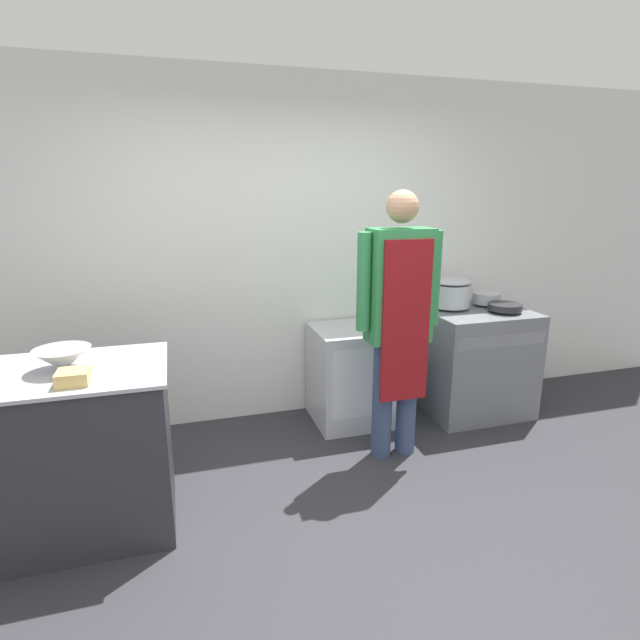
# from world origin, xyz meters

# --- Properties ---
(ground_plane) EXTENTS (14.00, 14.00, 0.00)m
(ground_plane) POSITION_xyz_m (0.00, 0.00, 0.00)
(ground_plane) COLOR #2D2D33
(wall_back) EXTENTS (8.00, 0.05, 2.70)m
(wall_back) POSITION_xyz_m (0.00, 1.88, 1.35)
(wall_back) COLOR white
(wall_back) RESTS_ON ground_plane
(prep_counter) EXTENTS (1.02, 0.73, 0.93)m
(prep_counter) POSITION_xyz_m (-1.43, 0.71, 0.47)
(prep_counter) COLOR #2D2D33
(prep_counter) RESTS_ON ground_plane
(stove) EXTENTS (0.83, 0.72, 0.90)m
(stove) POSITION_xyz_m (1.52, 1.45, 0.44)
(stove) COLOR slate
(stove) RESTS_ON ground_plane
(fridge_unit) EXTENTS (0.69, 0.58, 0.78)m
(fridge_unit) POSITION_xyz_m (0.51, 1.54, 0.39)
(fridge_unit) COLOR silver
(fridge_unit) RESTS_ON ground_plane
(person_cook) EXTENTS (0.59, 0.24, 1.84)m
(person_cook) POSITION_xyz_m (0.57, 0.95, 1.04)
(person_cook) COLOR #38476B
(person_cook) RESTS_ON ground_plane
(mixing_bowl) EXTENTS (0.28, 0.28, 0.12)m
(mixing_bowl) POSITION_xyz_m (-1.43, 0.71, 0.99)
(mixing_bowl) COLOR #B2B5BC
(mixing_bowl) RESTS_ON prep_counter
(plastic_tub) EXTENTS (0.15, 0.15, 0.07)m
(plastic_tub) POSITION_xyz_m (-1.35, 0.49, 0.96)
(plastic_tub) COLOR #D8B266
(plastic_tub) RESTS_ON prep_counter
(stock_pot) EXTENTS (0.33, 0.33, 0.24)m
(stock_pot) POSITION_xyz_m (1.34, 1.58, 1.02)
(stock_pot) COLOR #B2B5BC
(stock_pot) RESTS_ON stove
(saute_pan) EXTENTS (0.27, 0.27, 0.05)m
(saute_pan) POSITION_xyz_m (1.69, 1.33, 0.92)
(saute_pan) COLOR #262628
(saute_pan) RESTS_ON stove
(sauce_pot) EXTENTS (0.23, 0.23, 0.09)m
(sauce_pot) POSITION_xyz_m (1.69, 1.58, 0.94)
(sauce_pot) COLOR #B2B5BC
(sauce_pot) RESTS_ON stove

